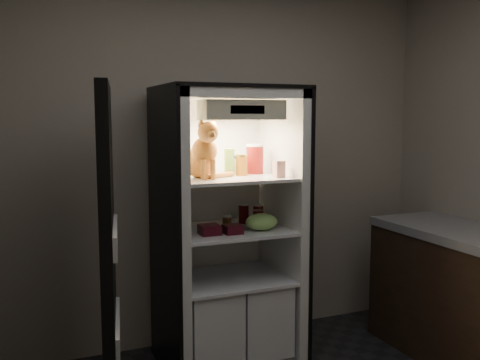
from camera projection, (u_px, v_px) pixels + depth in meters
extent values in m
plane|color=#A29787|center=(205.00, 162.00, 3.93)|extent=(3.60, 0.00, 3.60)
cube|color=white|center=(212.00, 221.00, 3.87)|extent=(0.85, 0.06, 1.85)
cube|color=white|center=(171.00, 235.00, 3.42)|extent=(0.06, 0.70, 1.85)
cube|color=white|center=(281.00, 225.00, 3.72)|extent=(0.06, 0.70, 1.85)
cube|color=white|center=(228.00, 95.00, 3.47)|extent=(0.85, 0.70, 0.06)
cube|color=white|center=(228.00, 357.00, 3.68)|extent=(0.85, 0.70, 0.06)
cube|color=black|center=(164.00, 236.00, 3.40)|extent=(0.02, 0.72, 1.87)
cube|color=black|center=(286.00, 225.00, 3.74)|extent=(0.02, 0.72, 1.87)
cube|color=black|center=(227.00, 88.00, 3.46)|extent=(0.90, 0.72, 0.02)
cube|color=white|center=(229.00, 178.00, 3.50)|extent=(0.73, 0.62, 0.02)
cube|color=white|center=(230.00, 230.00, 3.54)|extent=(0.73, 0.62, 0.02)
cube|color=white|center=(205.00, 318.00, 3.54)|extent=(0.34, 0.58, 0.48)
cube|color=white|center=(253.00, 311.00, 3.68)|extent=(0.34, 0.58, 0.48)
cube|color=white|center=(230.00, 278.00, 3.58)|extent=(0.73, 0.62, 0.02)
cube|color=beige|center=(242.00, 110.00, 3.26)|extent=(0.52, 0.18, 0.12)
cube|color=black|center=(247.00, 110.00, 3.18)|extent=(0.22, 0.01, 0.05)
cube|color=black|center=(109.00, 257.00, 2.88)|extent=(0.21, 0.87, 1.85)
cube|color=white|center=(114.00, 327.00, 2.88)|extent=(0.17, 0.64, 0.12)
cube|color=white|center=(112.00, 236.00, 2.82)|extent=(0.17, 0.64, 0.12)
ellipsoid|color=#C35219|center=(199.00, 162.00, 3.43)|extent=(0.20, 0.25, 0.21)
ellipsoid|color=#C35219|center=(205.00, 151.00, 3.33)|extent=(0.16, 0.15, 0.18)
sphere|color=#CA5D27|center=(208.00, 132.00, 3.26)|extent=(0.13, 0.13, 0.13)
sphere|color=#CA5D27|center=(211.00, 135.00, 3.21)|extent=(0.06, 0.06, 0.05)
cone|color=#CA5D27|center=(201.00, 122.00, 3.25)|extent=(0.05, 0.05, 0.06)
cone|color=#CA5D27|center=(213.00, 122.00, 3.28)|extent=(0.05, 0.05, 0.06)
cylinder|color=#C35219|center=(203.00, 170.00, 3.28)|extent=(0.03, 0.03, 0.13)
cylinder|color=#C35219|center=(213.00, 170.00, 3.30)|extent=(0.03, 0.03, 0.13)
cylinder|color=#C35219|center=(220.00, 175.00, 3.40)|extent=(0.23, 0.13, 0.03)
cylinder|color=green|center=(229.00, 163.00, 3.52)|extent=(0.07, 0.07, 0.17)
cylinder|color=green|center=(229.00, 150.00, 3.51)|extent=(0.07, 0.07, 0.01)
cylinder|color=white|center=(235.00, 166.00, 3.64)|extent=(0.09, 0.09, 0.11)
cylinder|color=#162C9E|center=(235.00, 157.00, 3.63)|extent=(0.09, 0.09, 0.02)
cylinder|color=maroon|center=(242.00, 166.00, 3.55)|extent=(0.08, 0.08, 0.13)
cylinder|color=gold|center=(242.00, 156.00, 3.54)|extent=(0.08, 0.08, 0.01)
cylinder|color=maroon|center=(255.00, 160.00, 3.65)|extent=(0.12, 0.12, 0.19)
cylinder|color=white|center=(255.00, 145.00, 3.64)|extent=(0.12, 0.12, 0.02)
cube|color=white|center=(279.00, 169.00, 3.44)|extent=(0.06, 0.06, 0.11)
cylinder|color=black|center=(244.00, 214.00, 3.72)|extent=(0.07, 0.07, 0.13)
cylinder|color=#B2B2B2|center=(244.00, 205.00, 3.71)|extent=(0.07, 0.07, 0.00)
cylinder|color=black|center=(258.00, 215.00, 3.67)|extent=(0.07, 0.07, 0.13)
cylinder|color=#B2B2B2|center=(258.00, 205.00, 3.66)|extent=(0.07, 0.07, 0.00)
cylinder|color=black|center=(258.00, 219.00, 3.59)|extent=(0.06, 0.06, 0.11)
cylinder|color=#B2B2B2|center=(258.00, 210.00, 3.58)|extent=(0.06, 0.06, 0.00)
cylinder|color=#543918|center=(227.00, 223.00, 3.55)|extent=(0.06, 0.06, 0.08)
cylinder|color=#B2B2B2|center=(227.00, 217.00, 3.54)|extent=(0.06, 0.06, 0.01)
ellipsoid|color=#85C25A|center=(262.00, 222.00, 3.49)|extent=(0.22, 0.16, 0.11)
cube|color=#4F0D17|center=(209.00, 230.00, 3.36)|extent=(0.12, 0.12, 0.06)
cube|color=#4F0D17|center=(233.00, 229.00, 3.39)|extent=(0.11, 0.11, 0.06)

